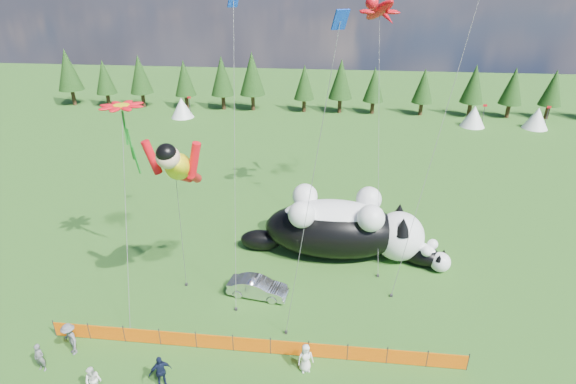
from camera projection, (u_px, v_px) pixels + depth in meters
The scene contains 17 objects.
ground at pixel (261, 314), 26.48m from camera, with size 160.00×160.00×0.00m, color #0C3409.
safety_fence at pixel (252, 345), 23.57m from camera, with size 22.06×0.06×1.10m.
tree_line at pixel (311, 85), 65.16m from camera, with size 90.00×4.00×8.00m, color black, non-canonical shape.
festival_tents at pixel (390, 114), 60.69m from camera, with size 50.00×3.20×2.80m, color white, non-canonical shape.
cat_large at pixel (342, 227), 31.37m from camera, with size 12.97×4.63×4.69m.
cat_small at pixel (418, 252), 30.93m from camera, with size 4.63×3.51×1.85m.
car at pixel (258, 287), 27.79m from camera, with size 1.30×3.73×1.23m, color silver.
spectator_a at pixel (40, 358), 22.39m from camera, with size 0.58×0.38×1.60m, color #5C5D62.
spectator_b at pixel (93, 381), 21.04m from camera, with size 0.80×0.47×1.64m, color silver.
spectator_c at pixel (160, 372), 21.43m from camera, with size 1.08×0.55×1.84m, color #121933.
spectator_d at pixel (70, 339), 23.33m from camera, with size 1.23×0.63×1.90m, color #5C5D62.
spectator_e at pixel (306, 358), 22.36m from camera, with size 0.79×0.52×1.62m, color silver.
superhero_kite at pixel (178, 167), 23.46m from camera, with size 5.55×5.79×11.23m.
gecko_kite at pixel (379, 10), 30.61m from camera, with size 4.53×11.57×17.97m.
flower_kite at pixel (122, 109), 25.49m from camera, with size 3.29×7.94×12.92m.
diamond_kite_a at pixel (234, 13), 24.71m from camera, with size 1.08×6.10×17.99m.
diamond_kite_c at pixel (338, 37), 17.63m from camera, with size 2.83×0.93×17.30m.
Camera 1 is at (3.86, -20.52, 17.88)m, focal length 28.00 mm.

